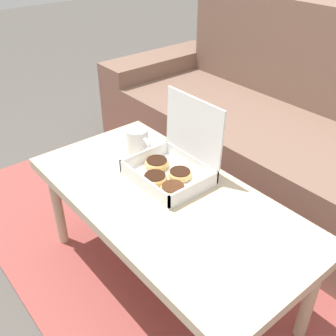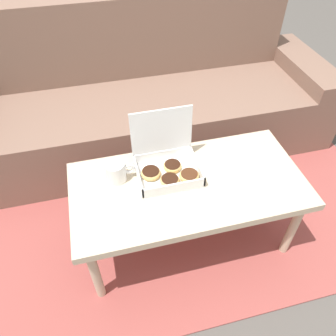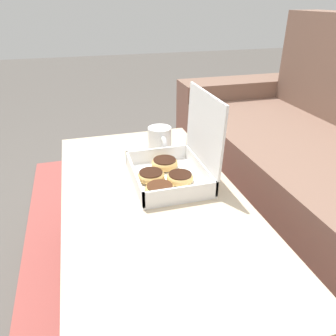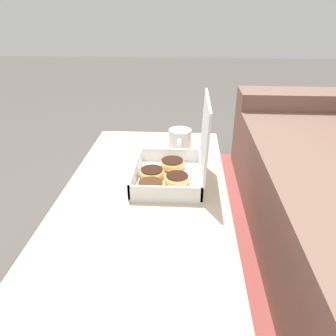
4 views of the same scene
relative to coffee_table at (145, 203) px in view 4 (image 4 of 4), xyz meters
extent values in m
plane|color=#514C47|center=(0.00, 0.12, -0.42)|extent=(12.00, 12.00, 0.00)
cube|color=#994742|center=(0.00, 0.42, -0.41)|extent=(2.63, 1.87, 0.01)
cube|color=#7A5B4C|center=(-1.13, 0.87, -0.15)|extent=(0.24, 0.82, 0.54)
cube|color=#C6B293|center=(0.00, 0.00, 0.03)|extent=(1.13, 0.56, 0.04)
cylinder|color=#C6B293|center=(-0.50, -0.22, -0.20)|extent=(0.04, 0.04, 0.42)
cylinder|color=#C6B293|center=(-0.50, 0.22, -0.20)|extent=(0.04, 0.04, 0.42)
cube|color=white|center=(-0.08, 0.07, 0.05)|extent=(0.30, 0.24, 0.01)
cube|color=white|center=(-0.08, -0.04, 0.08)|extent=(0.30, 0.01, 0.05)
cube|color=white|center=(-0.08, 0.19, 0.08)|extent=(0.30, 0.01, 0.05)
cube|color=white|center=(-0.23, 0.07, 0.08)|extent=(0.01, 0.24, 0.05)
cube|color=white|center=(0.06, 0.07, 0.08)|extent=(0.01, 0.24, 0.05)
cube|color=white|center=(-0.08, 0.20, 0.23)|extent=(0.30, 0.02, 0.24)
torus|color=#E0B266|center=(-0.17, 0.09, 0.07)|extent=(0.10, 0.10, 0.03)
cylinder|color=black|center=(-0.17, 0.09, 0.08)|extent=(0.08, 0.08, 0.02)
torus|color=#E0B266|center=(-0.05, 0.11, 0.07)|extent=(0.09, 0.09, 0.03)
cylinder|color=black|center=(-0.05, 0.11, 0.08)|extent=(0.08, 0.08, 0.01)
torus|color=#E0B266|center=(0.01, 0.02, 0.07)|extent=(0.10, 0.10, 0.03)
cylinder|color=#472614|center=(0.01, 0.02, 0.08)|extent=(0.08, 0.08, 0.01)
torus|color=#E0B266|center=(-0.09, 0.02, 0.07)|extent=(0.09, 0.09, 0.03)
cylinder|color=black|center=(-0.09, 0.02, 0.08)|extent=(0.08, 0.08, 0.01)
cylinder|color=white|center=(-0.33, 0.11, 0.10)|extent=(0.09, 0.09, 0.10)
torus|color=white|center=(-0.27, 0.11, 0.10)|extent=(0.06, 0.02, 0.06)
camera|label=1|loc=(0.88, -0.72, 0.91)|focal=42.00mm
camera|label=2|loc=(-0.36, -1.01, 1.21)|focal=35.00mm
camera|label=3|loc=(0.86, -0.19, 0.61)|focal=35.00mm
camera|label=4|loc=(0.95, 0.14, 0.63)|focal=35.00mm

